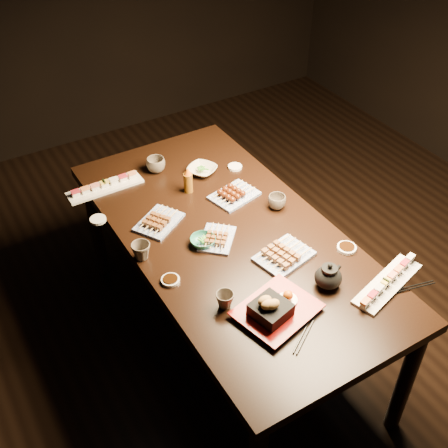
{
  "coord_description": "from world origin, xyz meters",
  "views": [
    {
      "loc": [
        -1.41,
        -1.58,
        2.43
      ],
      "look_at": [
        -0.38,
        0.14,
        0.77
      ],
      "focal_mm": 45.0,
      "sensor_mm": 36.0,
      "label": 1
    }
  ],
  "objects_px": {
    "sushi_platter_near": "(388,281)",
    "condiment_bottle": "(188,180)",
    "teacup_near_left": "(225,300)",
    "teacup_far_right": "(156,165)",
    "yakitori_plate_center": "(217,236)",
    "edamame_bowl_cream": "(202,170)",
    "yakitori_plate_right": "(284,253)",
    "edamame_bowl_green": "(203,241)",
    "yakitori_plate_left": "(159,219)",
    "teacup_mid_right": "(277,202)",
    "teapot": "(329,275)",
    "teacup_far_left": "(141,251)",
    "sushi_platter_far": "(105,185)",
    "tempura_tray": "(278,303)",
    "dining_table": "(229,290)"
  },
  "relations": [
    {
      "from": "sushi_platter_near",
      "to": "condiment_bottle",
      "type": "relative_size",
      "value": 2.75
    },
    {
      "from": "teacup_near_left",
      "to": "condiment_bottle",
      "type": "xyz_separation_m",
      "value": [
        0.24,
        0.76,
        0.04
      ]
    },
    {
      "from": "sushi_platter_near",
      "to": "teacup_far_right",
      "type": "distance_m",
      "value": 1.34
    },
    {
      "from": "yakitori_plate_center",
      "to": "edamame_bowl_cream",
      "type": "xyz_separation_m",
      "value": [
        0.21,
        0.51,
        -0.01
      ]
    },
    {
      "from": "yakitori_plate_right",
      "to": "edamame_bowl_cream",
      "type": "height_order",
      "value": "yakitori_plate_right"
    },
    {
      "from": "edamame_bowl_green",
      "to": "teacup_far_right",
      "type": "xyz_separation_m",
      "value": [
        0.07,
        0.64,
        0.02
      ]
    },
    {
      "from": "sushi_platter_near",
      "to": "yakitori_plate_left",
      "type": "distance_m",
      "value": 1.06
    },
    {
      "from": "edamame_bowl_green",
      "to": "condiment_bottle",
      "type": "xyz_separation_m",
      "value": [
        0.14,
        0.39,
        0.05
      ]
    },
    {
      "from": "teacup_near_left",
      "to": "condiment_bottle",
      "type": "height_order",
      "value": "condiment_bottle"
    },
    {
      "from": "teacup_mid_right",
      "to": "teapot",
      "type": "bearing_deg",
      "value": -102.74
    },
    {
      "from": "teacup_far_left",
      "to": "teacup_near_left",
      "type": "bearing_deg",
      "value": -68.8
    },
    {
      "from": "sushi_platter_far",
      "to": "teacup_far_left",
      "type": "distance_m",
      "value": 0.57
    },
    {
      "from": "edamame_bowl_cream",
      "to": "yakitori_plate_left",
      "type": "bearing_deg",
      "value": -145.43
    },
    {
      "from": "teacup_mid_right",
      "to": "edamame_bowl_green",
      "type": "bearing_deg",
      "value": -173.38
    },
    {
      "from": "yakitori_plate_left",
      "to": "sushi_platter_near",
      "type": "bearing_deg",
      "value": -84.27
    },
    {
      "from": "sushi_platter_far",
      "to": "yakitori_plate_center",
      "type": "relative_size",
      "value": 2.0
    },
    {
      "from": "tempura_tray",
      "to": "teacup_near_left",
      "type": "height_order",
      "value": "tempura_tray"
    },
    {
      "from": "dining_table",
      "to": "yakitori_plate_right",
      "type": "xyz_separation_m",
      "value": [
        0.12,
        -0.26,
        0.41
      ]
    },
    {
      "from": "dining_table",
      "to": "yakitori_plate_center",
      "type": "xyz_separation_m",
      "value": [
        -0.07,
        -0.01,
        0.4
      ]
    },
    {
      "from": "edamame_bowl_green",
      "to": "edamame_bowl_cream",
      "type": "distance_m",
      "value": 0.57
    },
    {
      "from": "yakitori_plate_right",
      "to": "teacup_mid_right",
      "type": "relative_size",
      "value": 2.74
    },
    {
      "from": "dining_table",
      "to": "yakitori_plate_right",
      "type": "bearing_deg",
      "value": -78.72
    },
    {
      "from": "edamame_bowl_green",
      "to": "teapot",
      "type": "xyz_separation_m",
      "value": [
        0.32,
        -0.49,
        0.04
      ]
    },
    {
      "from": "yakitori_plate_left",
      "to": "teacup_far_right",
      "type": "height_order",
      "value": "teacup_far_right"
    },
    {
      "from": "tempura_tray",
      "to": "condiment_bottle",
      "type": "bearing_deg",
      "value": 70.66
    },
    {
      "from": "teacup_far_right",
      "to": "dining_table",
      "type": "bearing_deg",
      "value": -83.91
    },
    {
      "from": "edamame_bowl_cream",
      "to": "yakitori_plate_right",
      "type": "bearing_deg",
      "value": -91.06
    },
    {
      "from": "teapot",
      "to": "condiment_bottle",
      "type": "relative_size",
      "value": 0.96
    },
    {
      "from": "edamame_bowl_green",
      "to": "teacup_far_left",
      "type": "distance_m",
      "value": 0.28
    },
    {
      "from": "teacup_far_left",
      "to": "yakitori_plate_left",
      "type": "bearing_deg",
      "value": 46.2
    },
    {
      "from": "sushi_platter_near",
      "to": "teacup_mid_right",
      "type": "bearing_deg",
      "value": 82.4
    },
    {
      "from": "yakitori_plate_center",
      "to": "edamame_bowl_green",
      "type": "distance_m",
      "value": 0.07
    },
    {
      "from": "teacup_far_left",
      "to": "sushi_platter_near",
      "type": "bearing_deg",
      "value": -40.01
    },
    {
      "from": "yakitori_plate_left",
      "to": "yakitori_plate_right",
      "type": "bearing_deg",
      "value": -84.63
    },
    {
      "from": "edamame_bowl_green",
      "to": "teacup_near_left",
      "type": "height_order",
      "value": "teacup_near_left"
    },
    {
      "from": "teacup_far_right",
      "to": "teapot",
      "type": "bearing_deg",
      "value": -77.78
    },
    {
      "from": "dining_table",
      "to": "condiment_bottle",
      "type": "distance_m",
      "value": 0.59
    },
    {
      "from": "edamame_bowl_cream",
      "to": "condiment_bottle",
      "type": "height_order",
      "value": "condiment_bottle"
    },
    {
      "from": "yakitori_plate_left",
      "to": "edamame_bowl_green",
      "type": "relative_size",
      "value": 1.89
    },
    {
      "from": "teacup_far_right",
      "to": "teapot",
      "type": "xyz_separation_m",
      "value": [
        0.24,
        -1.12,
        0.02
      ]
    },
    {
      "from": "teacup_far_left",
      "to": "yakitori_plate_center",
      "type": "bearing_deg",
      "value": -11.27
    },
    {
      "from": "tempura_tray",
      "to": "teacup_far_left",
      "type": "relative_size",
      "value": 3.66
    },
    {
      "from": "yakitori_plate_right",
      "to": "teapot",
      "type": "distance_m",
      "value": 0.24
    },
    {
      "from": "teacup_mid_right",
      "to": "teacup_far_left",
      "type": "relative_size",
      "value": 1.04
    },
    {
      "from": "edamame_bowl_green",
      "to": "teacup_near_left",
      "type": "xyz_separation_m",
      "value": [
        -0.11,
        -0.37,
        0.02
      ]
    },
    {
      "from": "tempura_tray",
      "to": "dining_table",
      "type": "bearing_deg",
      "value": 65.78
    },
    {
      "from": "teacup_far_left",
      "to": "yakitori_plate_right",
      "type": "bearing_deg",
      "value": -30.92
    },
    {
      "from": "teacup_near_left",
      "to": "teacup_far_right",
      "type": "height_order",
      "value": "teacup_far_right"
    },
    {
      "from": "teacup_mid_right",
      "to": "condiment_bottle",
      "type": "distance_m",
      "value": 0.46
    },
    {
      "from": "teacup_mid_right",
      "to": "condiment_bottle",
      "type": "bearing_deg",
      "value": 131.89
    }
  ]
}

